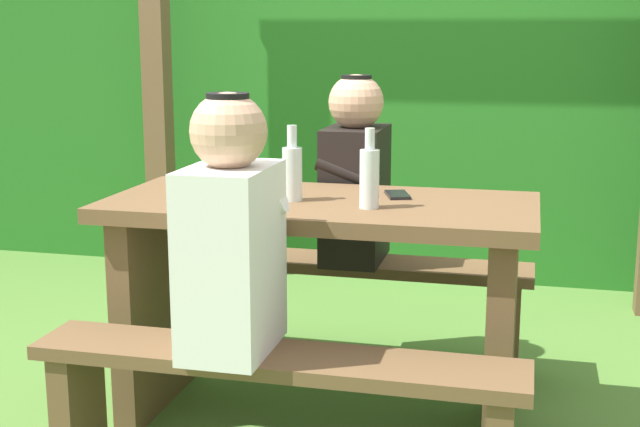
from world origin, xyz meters
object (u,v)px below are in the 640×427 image
Objects in this scene: bench_far at (351,290)px; bottle_left at (369,176)px; drinking_glass at (226,192)px; cell_phone at (397,195)px; bottle_right at (292,171)px; bench_near at (276,395)px; person_black_coat at (355,176)px; picnic_table at (320,274)px; person_white_shirt at (231,234)px.

bottle_left reaches higher than bench_far.
drinking_glass is 0.58m from cell_phone.
drinking_glass is at bearing -152.68° from bottle_right.
drinking_glass is (-0.28, 0.39, 0.50)m from bench_near.
drinking_glass reaches higher than cell_phone.
bottle_left is at bearing -74.67° from person_black_coat.
bottle_left is at bearing -73.64° from bench_far.
bench_near is (0.00, -0.52, -0.21)m from picnic_table.
bottle_right is 1.76× the size of cell_phone.
person_black_coat reaches higher than drinking_glass.
drinking_glass reaches higher than bench_far.
bench_near is at bearing -90.00° from picnic_table.
person_black_coat is 0.71m from drinking_glass.
picnic_table is 0.36m from bottle_right.
cell_phone is at bearing 25.87° from bottle_right.
bottle_right is (-0.09, 0.49, 0.56)m from bench_near.
picnic_table is 1.95× the size of person_black_coat.
bottle_left is 1.02× the size of bottle_right.
person_black_coat is (0.01, -0.00, 0.46)m from bench_far.
bench_far is 1.95× the size of person_white_shirt.
bottle_left is at bearing -27.20° from picnic_table.
bench_far is 1.14m from person_white_shirt.
bench_near is 1.00× the size of bench_far.
bottle_left is 1.79× the size of cell_phone.
bench_far is 0.66m from cell_phone.
picnic_table reaches higher than bench_far.
bottle_left is (0.18, -0.61, 0.56)m from bench_far.
person_white_shirt is 1.00× the size of person_black_coat.
bench_far is 0.85m from bottle_left.
person_black_coat is at bearing -14.45° from bench_far.
cell_phone is (0.32, 0.16, -0.09)m from bottle_right.
bench_near is at bearing -1.53° from person_white_shirt.
drinking_glass reaches higher than picnic_table.
bottle_right is at bearing -100.10° from person_black_coat.
cell_phone is at bearing 60.75° from person_white_shirt.
person_white_shirt reaches higher than bottle_right.
bottle_right is at bearing 85.43° from person_white_shirt.
cell_phone is (0.51, 0.26, -0.03)m from drinking_glass.
bench_near is 5.69× the size of bottle_right.
picnic_table is at bearing 25.17° from drinking_glass.
bench_far is at bearing 66.94° from drinking_glass.
person_white_shirt is 0.53m from bottle_left.
bench_near is at bearing -127.98° from cell_phone.
person_black_coat is 9.33× the size of drinking_glass.
person_white_shirt is at bearing 178.47° from bench_near.
cell_phone is (0.06, 0.22, -0.10)m from bottle_left.
bench_far is at bearing 83.20° from person_white_shirt.
bench_far is at bearing 90.00° from bench_near.
bench_far is at bearing 90.00° from picnic_table.
bottle_right is (0.19, 0.10, 0.06)m from drinking_glass.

